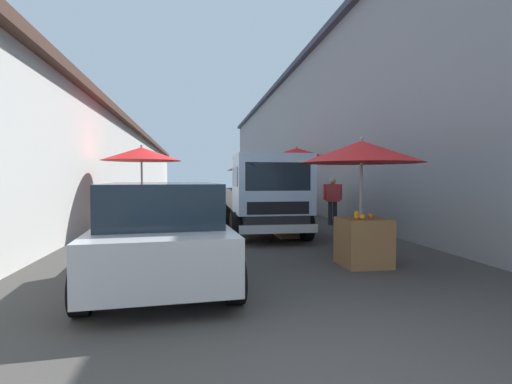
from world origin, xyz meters
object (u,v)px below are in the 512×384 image
object	(u,v)px
fruit_stall_far_left	(252,171)
vendor_by_crates	(333,198)
delivery_truck	(266,197)
fruit_stall_near_right	(142,166)
hatchback_car	(162,231)
fruit_stall_far_right	(295,166)
fruit_stall_near_left	(362,172)
parked_scooter	(289,203)
fruit_stall_mid_lane	(275,173)
plastic_stool	(182,221)

from	to	relation	value
fruit_stall_far_left	vendor_by_crates	distance (m)	5.54
fruit_stall_far_left	delivery_truck	size ratio (longest dim) A/B	0.49
fruit_stall_near_right	fruit_stall_far_left	bearing A→B (deg)	-35.16
hatchback_car	vendor_by_crates	world-z (taller)	vendor_by_crates
fruit_stall_far_right	vendor_by_crates	bearing A→B (deg)	-39.30
fruit_stall_near_left	vendor_by_crates	size ratio (longest dim) A/B	1.48
fruit_stall_near_left	vendor_by_crates	xyz separation A→B (m)	(5.57, -1.55, -0.76)
vendor_by_crates	parked_scooter	bearing A→B (deg)	7.13
fruit_stall_far_right	hatchback_car	size ratio (longest dim) A/B	0.63
fruit_stall_mid_lane	delivery_truck	world-z (taller)	fruit_stall_mid_lane
fruit_stall_near_left	fruit_stall_mid_lane	size ratio (longest dim) A/B	0.92
fruit_stall_far_right	plastic_stool	world-z (taller)	fruit_stall_far_right
fruit_stall_near_left	fruit_stall_near_right	xyz separation A→B (m)	(4.98, 4.36, 0.24)
fruit_stall_near_left	fruit_stall_far_right	size ratio (longest dim) A/B	0.89
fruit_stall_near_right	fruit_stall_far_right	xyz separation A→B (m)	(-1.70, -4.04, -0.03)
fruit_stall_far_right	delivery_truck	size ratio (longest dim) A/B	0.51
delivery_truck	fruit_stall_mid_lane	bearing A→B (deg)	-14.44
fruit_stall_mid_lane	plastic_stool	size ratio (longest dim) A/B	5.61
fruit_stall_near_left	plastic_stool	size ratio (longest dim) A/B	5.18
fruit_stall_near_left	fruit_stall_near_right	bearing A→B (deg)	41.18
fruit_stall_far_left	fruit_stall_far_right	bearing A→B (deg)	-179.89
fruit_stall_far_right	vendor_by_crates	distance (m)	3.11
fruit_stall_near_left	fruit_stall_near_right	distance (m)	6.63
fruit_stall_near_left	parked_scooter	distance (m)	9.64
hatchback_car	delivery_truck	distance (m)	4.55
fruit_stall_near_left	plastic_stool	world-z (taller)	fruit_stall_near_left
fruit_stall_mid_lane	fruit_stall_near_right	xyz separation A→B (m)	(-3.25, 4.55, 0.16)
fruit_stall_mid_lane	fruit_stall_far_left	distance (m)	2.53
delivery_truck	plastic_stool	distance (m)	2.54
hatchback_car	delivery_truck	xyz separation A→B (m)	(3.91, -2.31, 0.30)
fruit_stall_near_left	fruit_stall_far_right	xyz separation A→B (m)	(3.29, 0.32, 0.21)
plastic_stool	delivery_truck	bearing A→B (deg)	-117.08
fruit_stall_far_left	hatchback_car	bearing A→B (deg)	164.85
fruit_stall_far_right	parked_scooter	world-z (taller)	fruit_stall_far_right
parked_scooter	fruit_stall_near_left	bearing A→B (deg)	173.65
fruit_stall_far_left	vendor_by_crates	xyz separation A→B (m)	(-5.13, -1.89, -0.95)
fruit_stall_mid_lane	vendor_by_crates	xyz separation A→B (m)	(-2.66, -1.36, -0.84)
fruit_stall_far_right	hatchback_car	xyz separation A→B (m)	(-3.82, 3.06, -1.10)
delivery_truck	plastic_stool	size ratio (longest dim) A/B	11.33
fruit_stall_near_left	hatchback_car	bearing A→B (deg)	98.99
fruit_stall_mid_lane	delivery_truck	bearing A→B (deg)	165.56
fruit_stall_near_right	fruit_stall_far_right	bearing A→B (deg)	-112.78
parked_scooter	fruit_stall_far_left	bearing A→B (deg)	49.42
fruit_stall_near_right	parked_scooter	bearing A→B (deg)	-50.15
delivery_truck	parked_scooter	distance (m)	6.52
fruit_stall_near_left	fruit_stall_near_right	world-z (taller)	fruit_stall_near_right
fruit_stall_near_left	delivery_truck	xyz separation A→B (m)	(3.37, 1.06, -0.59)
fruit_stall_near_right	delivery_truck	world-z (taller)	fruit_stall_near_right
fruit_stall_near_left	hatchback_car	size ratio (longest dim) A/B	0.56
fruit_stall_near_left	delivery_truck	bearing A→B (deg)	17.51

